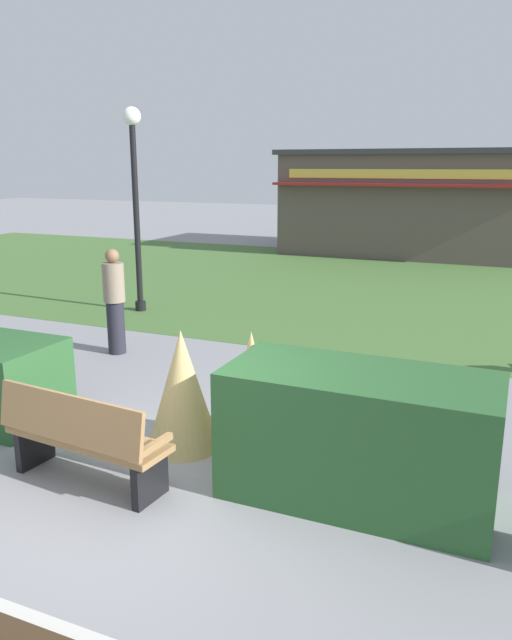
{
  "coord_description": "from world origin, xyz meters",
  "views": [
    {
      "loc": [
        2.99,
        -4.25,
        2.96
      ],
      "look_at": [
        -0.24,
        3.19,
        0.9
      ],
      "focal_mm": 34.45,
      "sensor_mm": 36.0,
      "label": 1
    }
  ],
  "objects_px": {
    "parked_car_west_slot": "(372,217)",
    "parked_car_center_slot": "(488,221)",
    "food_kiosk": "(415,202)",
    "person_strolling": "(115,301)",
    "park_bench": "(82,438)",
    "lamppost_mid": "(135,185)"
  },
  "relations": [
    {
      "from": "parked_car_west_slot",
      "to": "parked_car_center_slot",
      "type": "height_order",
      "value": "same"
    },
    {
      "from": "park_bench",
      "to": "parked_car_west_slot",
      "type": "bearing_deg",
      "value": 96.67
    },
    {
      "from": "park_bench",
      "to": "parked_car_center_slot",
      "type": "bearing_deg",
      "value": 84.7
    },
    {
      "from": "parked_car_west_slot",
      "to": "parked_car_center_slot",
      "type": "bearing_deg",
      "value": -0.03
    },
    {
      "from": "person_strolling",
      "to": "parked_car_west_slot",
      "type": "bearing_deg",
      "value": 2.49
    },
    {
      "from": "parked_car_center_slot",
      "to": "park_bench",
      "type": "bearing_deg",
      "value": -95.3
    },
    {
      "from": "person_strolling",
      "to": "parked_car_center_slot",
      "type": "bearing_deg",
      "value": -11.5
    },
    {
      "from": "park_bench",
      "to": "parked_car_center_slot",
      "type": "relative_size",
      "value": 0.41
    },
    {
      "from": "lamppost_mid",
      "to": "person_strolling",
      "type": "xyz_separation_m",
      "value": [
        1.33,
        -2.66,
        -1.7
      ]
    },
    {
      "from": "person_strolling",
      "to": "parked_car_center_slot",
      "type": "distance_m",
      "value": 20.56
    },
    {
      "from": "lamppost_mid",
      "to": "parked_car_center_slot",
      "type": "distance_m",
      "value": 18.44
    },
    {
      "from": "food_kiosk",
      "to": "person_strolling",
      "type": "height_order",
      "value": "food_kiosk"
    },
    {
      "from": "park_bench",
      "to": "food_kiosk",
      "type": "height_order",
      "value": "food_kiosk"
    },
    {
      "from": "parked_car_center_slot",
      "to": "parked_car_west_slot",
      "type": "bearing_deg",
      "value": 179.97
    },
    {
      "from": "lamppost_mid",
      "to": "parked_car_west_slot",
      "type": "relative_size",
      "value": 0.95
    },
    {
      "from": "park_bench",
      "to": "lamppost_mid",
      "type": "xyz_separation_m",
      "value": [
        -3.58,
        6.29,
        2.08
      ]
    },
    {
      "from": "food_kiosk",
      "to": "parked_car_center_slot",
      "type": "relative_size",
      "value": 2.04
    },
    {
      "from": "park_bench",
      "to": "lamppost_mid",
      "type": "relative_size",
      "value": 0.43
    },
    {
      "from": "park_bench",
      "to": "person_strolling",
      "type": "height_order",
      "value": "person_strolling"
    },
    {
      "from": "lamppost_mid",
      "to": "parked_car_west_slot",
      "type": "distance_m",
      "value": 17.53
    },
    {
      "from": "lamppost_mid",
      "to": "food_kiosk",
      "type": "bearing_deg",
      "value": 71.44
    },
    {
      "from": "park_bench",
      "to": "lamppost_mid",
      "type": "bearing_deg",
      "value": 119.66
    }
  ]
}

